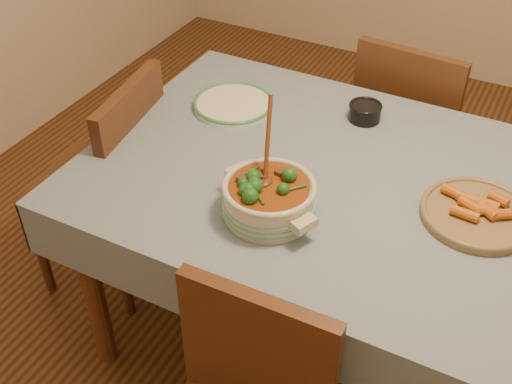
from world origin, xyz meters
TOP-DOWN VIEW (x-y plane):
  - floor at (0.00, 0.00)m, footprint 4.50×4.50m
  - dining_table at (0.00, 0.00)m, footprint 1.68×1.08m
  - stew_casserole at (-0.18, -0.25)m, footprint 0.33×0.33m
  - white_plate at (-0.54, 0.20)m, footprint 0.32×0.32m
  - condiment_bowl at (-0.11, 0.34)m, footprint 0.12×0.12m
  - fried_plate at (0.34, 0.00)m, footprint 0.36×0.36m
  - chair_far at (-0.05, 0.76)m, footprint 0.45×0.45m
  - chair_left at (-0.90, -0.06)m, footprint 0.47×0.47m

SIDE VIEW (x-z plane):
  - floor at x=0.00m, z-range 0.00..0.00m
  - chair_far at x=-0.05m, z-range 0.06..0.95m
  - chair_left at x=-0.90m, z-range 0.06..0.95m
  - dining_table at x=0.00m, z-range 0.29..1.04m
  - white_plate at x=-0.54m, z-range 0.76..0.78m
  - fried_plate at x=0.34m, z-range 0.75..0.80m
  - condiment_bowl at x=-0.11m, z-range 0.76..0.82m
  - stew_casserole at x=-0.18m, z-range 0.67..0.97m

